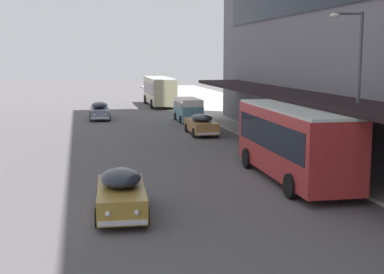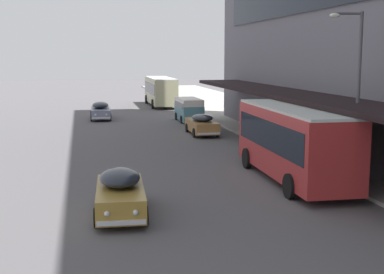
% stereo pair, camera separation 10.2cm
% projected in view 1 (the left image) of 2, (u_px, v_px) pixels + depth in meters
% --- Properties ---
extents(transit_bus_kerbside_front, '(2.78, 9.16, 3.32)m').
position_uv_depth(transit_bus_kerbside_front, '(294.00, 139.00, 23.62)').
color(transit_bus_kerbside_front, '#AB2B2B').
rests_on(transit_bus_kerbside_front, ground).
extents(transit_bus_kerbside_rear, '(2.80, 9.95, 3.16)m').
position_uv_depth(transit_bus_kerbside_rear, '(159.00, 90.00, 59.45)').
color(transit_bus_kerbside_rear, tan).
rests_on(transit_bus_kerbside_rear, ground).
extents(sedan_trailing_near, '(1.81, 4.58, 1.48)m').
position_uv_depth(sedan_trailing_near, '(201.00, 124.00, 37.91)').
color(sedan_trailing_near, '#A0713D').
rests_on(sedan_trailing_near, ground).
extents(sedan_far_back, '(1.95, 4.42, 1.59)m').
position_uv_depth(sedan_far_back, '(121.00, 193.00, 18.74)').
color(sedan_far_back, olive).
rests_on(sedan_far_back, ground).
extents(sedan_oncoming_front, '(1.83, 4.98, 1.51)m').
position_uv_depth(sedan_oncoming_front, '(100.00, 111.00, 47.25)').
color(sedan_oncoming_front, slate).
rests_on(sedan_oncoming_front, ground).
extents(vw_van, '(1.92, 4.56, 1.96)m').
position_uv_depth(vw_van, '(188.00, 108.00, 45.67)').
color(vw_van, teal).
rests_on(vw_van, ground).
extents(street_lamp, '(1.50, 0.28, 7.20)m').
position_uv_depth(street_lamp, '(355.00, 85.00, 22.32)').
color(street_lamp, '#4C4C51').
rests_on(street_lamp, sidewalk_kerb).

